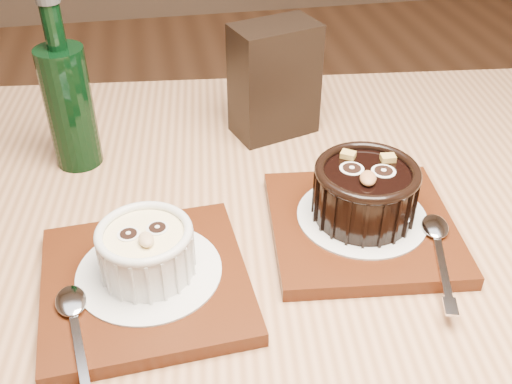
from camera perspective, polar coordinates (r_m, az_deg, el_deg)
table at (r=0.64m, az=2.92°, el=-12.29°), size 1.28×0.92×0.75m
tray_left at (r=0.55m, az=-10.44°, el=-8.52°), size 0.19×0.19×0.01m
doily_left at (r=0.55m, az=-10.13°, el=-7.45°), size 0.13×0.13×0.00m
ramekin_white at (r=0.53m, az=-10.43°, el=-5.34°), size 0.08×0.08×0.05m
spoon_left at (r=0.51m, az=-16.76°, el=-12.56°), size 0.05×0.14×0.01m
tray_right at (r=0.61m, az=10.02°, el=-3.23°), size 0.20×0.20×0.01m
doily_right at (r=0.61m, az=10.04°, el=-2.26°), size 0.13×0.13×0.00m
ramekin_dark at (r=0.59m, az=10.37°, el=0.20°), size 0.10×0.10×0.06m
spoon_right at (r=0.58m, az=17.11°, el=-5.30°), size 0.06×0.14×0.01m
condiment_stand at (r=0.74m, az=1.76°, el=10.59°), size 0.11×0.09×0.14m
green_bottle at (r=0.70m, az=-17.39°, el=8.08°), size 0.05×0.05×0.20m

